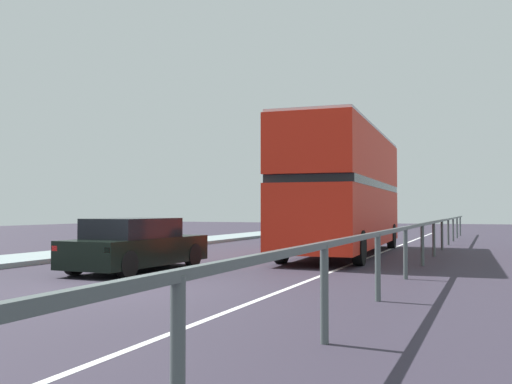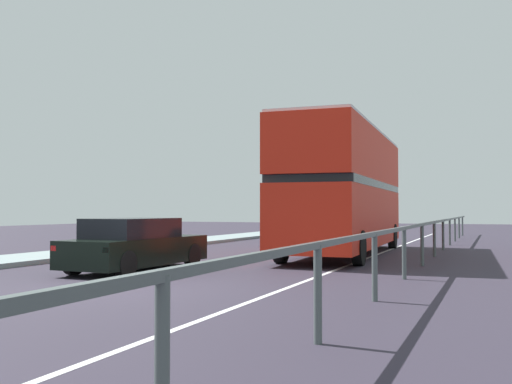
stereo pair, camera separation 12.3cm
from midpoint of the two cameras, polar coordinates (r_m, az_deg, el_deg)
ground_plane at (r=12.31m, az=-12.55°, el=-9.28°), size 76.00×120.00×0.10m
lane_paint_markings at (r=18.98m, az=6.47°, el=-6.48°), size 3.20×46.00×0.01m
bridge_side_railing at (r=19.14m, az=16.46°, el=-3.50°), size 0.10×42.00×1.20m
double_decker_bus_red at (r=21.08m, az=8.73°, el=0.32°), size 2.99×11.10×4.34m
hatchback_car_near at (r=15.66m, az=-11.29°, el=-5.06°), size 1.89×4.46×1.36m
sedan_car_ahead at (r=31.20m, az=4.39°, el=-3.35°), size 2.01×4.61×1.45m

